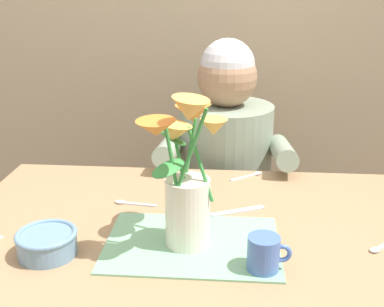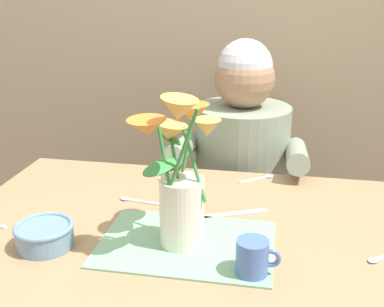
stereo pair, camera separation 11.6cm
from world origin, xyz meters
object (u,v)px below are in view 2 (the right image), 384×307
Objects in this scene: ceramic_bowl at (45,234)px; dinner_knife at (232,214)px; flower_vase at (180,176)px; seated_person at (240,194)px; ceramic_mug at (253,258)px.

dinner_knife is (0.41, 0.23, -0.03)m from ceramic_bowl.
flower_vase reaches higher than ceramic_bowl.
flower_vase is at bearing 12.02° from ceramic_bowl.
seated_person is 5.97× the size of dinner_knife.
seated_person is 12.20× the size of ceramic_mug.
ceramic_bowl is at bearing 176.61° from ceramic_mug.
seated_person is 8.35× the size of ceramic_bowl.
ceramic_bowl is at bearing -174.24° from dinner_knife.
seated_person is at bearing 83.27° from flower_vase.
flower_vase reaches higher than ceramic_mug.
ceramic_mug reaches higher than dinner_knife.
ceramic_mug is at bearing -99.54° from dinner_knife.
flower_vase is 2.72× the size of ceramic_bowl.
flower_vase is 0.26m from dinner_knife.
ceramic_bowl reaches higher than dinner_knife.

